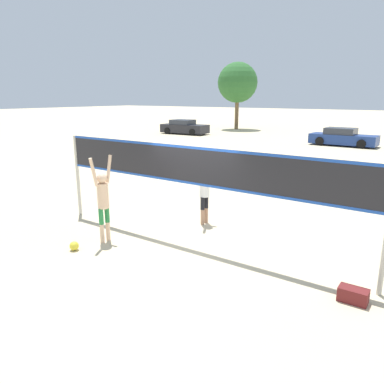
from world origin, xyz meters
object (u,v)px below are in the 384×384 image
at_px(player_blocker, 205,189).
at_px(tree_left_cluster, 238,83).
at_px(volleyball_net, 192,172).
at_px(parked_car_mid, 184,127).
at_px(volleyball, 74,246).
at_px(player_spiker, 103,198).
at_px(gear_bag, 353,295).
at_px(parked_car_near, 343,138).

distance_m(player_blocker, tree_left_cluster, 32.54).
height_order(volleyball_net, parked_car_mid, volleyball_net).
xyz_separation_m(player_blocker, parked_car_mid, (-16.14, 21.13, -0.43)).
bearing_deg(volleyball, player_blocker, 66.43).
bearing_deg(player_blocker, volleyball, -23.57).
relative_size(volleyball_net, player_spiker, 3.93).
xyz_separation_m(player_spiker, tree_left_cluster, (-13.22, 31.47, 3.84)).
bearing_deg(player_blocker, volleyball_net, 22.15).
distance_m(volleyball_net, player_blocker, 1.82).
bearing_deg(gear_bag, volleyball_net, 171.99).
relative_size(parked_car_near, parked_car_mid, 1.01).
relative_size(volleyball_net, parked_car_near, 1.83).
xyz_separation_m(player_spiker, player_blocker, (1.32, 2.63, -0.11)).
distance_m(gear_bag, tree_left_cluster, 36.67).
bearing_deg(parked_car_near, parked_car_mid, 179.49).
bearing_deg(player_blocker, player_spiker, -26.72).
bearing_deg(parked_car_mid, player_blocker, -55.90).
distance_m(volleyball, parked_car_near, 24.20).
distance_m(player_spiker, parked_car_near, 23.36).
bearing_deg(gear_bag, player_blocker, 155.72).
height_order(player_spiker, volleyball, player_spiker).
relative_size(gear_bag, parked_car_mid, 0.11).
relative_size(player_spiker, gear_bag, 4.32).
relative_size(volleyball, parked_car_mid, 0.05).
distance_m(player_blocker, parked_car_near, 20.76).
distance_m(parked_car_near, parked_car_mid, 14.98).
bearing_deg(parked_car_mid, volleyball, -62.53).
height_order(player_spiker, gear_bag, player_spiker).
height_order(parked_car_near, parked_car_mid, parked_car_mid).
height_order(parked_car_near, tree_left_cluster, tree_left_cluster).
relative_size(player_blocker, parked_car_near, 0.42).
xyz_separation_m(player_spiker, volleyball, (-0.19, -0.83, -1.06)).
bearing_deg(parked_car_near, player_blocker, -85.74).
bearing_deg(volleyball, parked_car_near, 89.19).
bearing_deg(volleyball_net, parked_car_near, 94.58).
relative_size(volleyball_net, tree_left_cluster, 1.21).
bearing_deg(parked_car_near, volleyball, -89.78).
xyz_separation_m(player_spiker, parked_car_mid, (-14.82, 23.76, -0.54)).
height_order(player_blocker, parked_car_mid, player_blocker).
relative_size(volleyball_net, parked_car_mid, 1.85).
height_order(volleyball, tree_left_cluster, tree_left_cluster).
bearing_deg(volleyball_net, player_spiker, -149.94).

